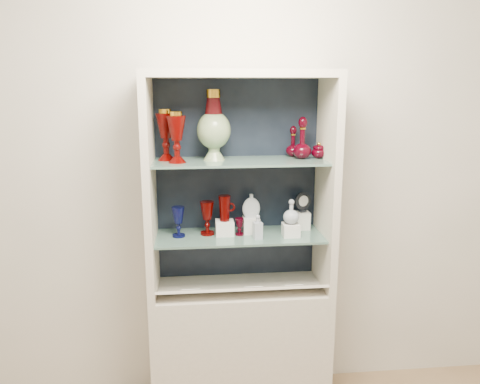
{
  "coord_description": "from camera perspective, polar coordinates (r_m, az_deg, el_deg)",
  "views": [
    {
      "loc": [
        -0.25,
        -0.92,
        1.86
      ],
      "look_at": [
        0.0,
        1.53,
        1.3
      ],
      "focal_mm": 35.0,
      "sensor_mm": 36.0,
      "label": 1
    }
  ],
  "objects": [
    {
      "name": "ruby_decanter_a",
      "position": [
        2.57,
        7.62,
        6.85
      ],
      "size": [
        0.1,
        0.1,
        0.26
      ],
      "primitive_type": null,
      "rotation": [
        0.0,
        0.0,
        -0.03
      ],
      "color": "#3D000C",
      "rests_on": "shelf_upper"
    },
    {
      "name": "cabinet_side_right",
      "position": [
        2.61,
        10.54,
        0.77
      ],
      "size": [
        0.04,
        0.4,
        1.15
      ],
      "primitive_type": "cube",
      "color": "beige",
      "rests_on": "cabinet_base"
    },
    {
      "name": "cabinet_side_left",
      "position": [
        2.52,
        -10.93,
        0.31
      ],
      "size": [
        0.04,
        0.4,
        1.15
      ],
      "primitive_type": "cube",
      "color": "beige",
      "rests_on": "cabinet_base"
    },
    {
      "name": "riser_ruby_pitcher",
      "position": [
        2.61,
        -1.88,
        -4.36
      ],
      "size": [
        0.1,
        0.1,
        0.08
      ],
      "primitive_type": "cube",
      "color": "silver",
      "rests_on": "shelf_lower"
    },
    {
      "name": "pedestal_lamp_right",
      "position": [
        2.44,
        -7.73,
        6.63
      ],
      "size": [
        0.1,
        0.1,
        0.26
      ],
      "primitive_type": null,
      "rotation": [
        0.0,
        0.0,
        -0.03
      ],
      "color": "#470301",
      "rests_on": "shelf_upper"
    },
    {
      "name": "wall_back",
      "position": [
        2.72,
        -0.47,
        3.08
      ],
      "size": [
        3.5,
        0.02,
        2.8
      ],
      "primitive_type": "cube",
      "color": "beige",
      "rests_on": "ground"
    },
    {
      "name": "cabinet_back_panel",
      "position": [
        2.71,
        -0.4,
        1.41
      ],
      "size": [
        0.98,
        0.02,
        1.15
      ],
      "primitive_type": "cube",
      "color": "black",
      "rests_on": "cabinet_base"
    },
    {
      "name": "ruby_goblet_small",
      "position": [
        2.6,
        -0.06,
        -4.26
      ],
      "size": [
        0.06,
        0.06,
        0.1
      ],
      "primitive_type": null,
      "rotation": [
        0.0,
        0.0,
        -0.24
      ],
      "color": "#3D000C",
      "rests_on": "shelf_lower"
    },
    {
      "name": "ruby_decanter_b",
      "position": [
        2.66,
        6.48,
        6.28
      ],
      "size": [
        0.1,
        0.1,
        0.18
      ],
      "primitive_type": null,
      "rotation": [
        0.0,
        0.0,
        -0.28
      ],
      "color": "#3D000C",
      "rests_on": "shelf_upper"
    },
    {
      "name": "cobalt_goblet",
      "position": [
        2.58,
        -7.52,
        -3.64
      ],
      "size": [
        0.07,
        0.07,
        0.17
      ],
      "primitive_type": null,
      "rotation": [
        0.0,
        0.0,
        -0.01
      ],
      "color": "#090B38",
      "rests_on": "shelf_lower"
    },
    {
      "name": "clear_square_bottle",
      "position": [
        2.53,
        2.16,
        -4.25
      ],
      "size": [
        0.05,
        0.05,
        0.13
      ],
      "primitive_type": null,
      "rotation": [
        0.0,
        0.0,
        0.17
      ],
      "color": "#9CA6B4",
      "rests_on": "shelf_lower"
    },
    {
      "name": "cameo_medallion",
      "position": [
        2.7,
        7.66,
        -1.18
      ],
      "size": [
        0.11,
        0.07,
        0.12
      ],
      "primitive_type": null,
      "rotation": [
        0.0,
        0.0,
        0.35
      ],
      "color": "black",
      "rests_on": "riser_cameo_medallion"
    },
    {
      "name": "riser_flat_flask",
      "position": [
        2.64,
        1.37,
        -4.04
      ],
      "size": [
        0.09,
        0.09,
        0.09
      ],
      "primitive_type": "cube",
      "color": "silver",
      "rests_on": "shelf_lower"
    },
    {
      "name": "riser_cameo_medallion",
      "position": [
        2.73,
        7.6,
        -3.45
      ],
      "size": [
        0.08,
        0.08,
        0.1
      ],
      "primitive_type": "cube",
      "color": "silver",
      "rests_on": "shelf_lower"
    },
    {
      "name": "label_card_1",
      "position": [
        2.59,
        1.57,
        -11.48
      ],
      "size": [
        0.1,
        0.06,
        0.03
      ],
      "primitive_type": "cube",
      "rotation": [
        -0.44,
        0.0,
        0.0
      ],
      "color": "white",
      "rests_on": "label_ledge"
    },
    {
      "name": "pedestal_lamp_left",
      "position": [
        2.54,
        -9.03,
        6.9
      ],
      "size": [
        0.13,
        0.13,
        0.27
      ],
      "primitive_type": null,
      "rotation": [
        0.0,
        0.0,
        -0.36
      ],
      "color": "#470301",
      "rests_on": "shelf_upper"
    },
    {
      "name": "shelf_lower",
      "position": [
        2.61,
        -0.04,
        -5.38
      ],
      "size": [
        0.92,
        0.34,
        0.01
      ],
      "primitive_type": "cube",
      "color": "slate",
      "rests_on": "cabinet_side_left"
    },
    {
      "name": "lidded_bowl",
      "position": [
        2.61,
        9.58,
        5.06
      ],
      "size": [
        0.1,
        0.1,
        0.09
      ],
      "primitive_type": null,
      "rotation": [
        0.0,
        0.0,
        0.35
      ],
      "color": "#3D000C",
      "rests_on": "shelf_upper"
    },
    {
      "name": "ruby_goblet_tall",
      "position": [
        2.6,
        -4.02,
        -3.2
      ],
      "size": [
        0.09,
        0.09,
        0.19
      ],
      "primitive_type": null,
      "rotation": [
        0.0,
        0.0,
        -0.13
      ],
      "color": "#470301",
      "rests_on": "shelf_lower"
    },
    {
      "name": "cabinet_top_cap",
      "position": [
        2.46,
        0.0,
        14.2
      ],
      "size": [
        1.0,
        0.4,
        0.04
      ],
      "primitive_type": "cube",
      "color": "beige",
      "rests_on": "cabinet_side_left"
    },
    {
      "name": "riser_clear_round_decanter",
      "position": [
        2.6,
        6.21,
        -4.62
      ],
      "size": [
        0.09,
        0.09,
        0.07
      ],
      "primitive_type": "cube",
      "color": "silver",
      "rests_on": "shelf_lower"
    },
    {
      "name": "cabinet_base",
      "position": [
        2.88,
        0.0,
        -18.26
      ],
      "size": [
        1.0,
        0.4,
        0.75
      ],
      "primitive_type": "cube",
      "color": "beige",
      "rests_on": "ground"
    },
    {
      "name": "ruby_pitcher",
      "position": [
        2.58,
        -1.9,
        -2.0
      ],
      "size": [
        0.12,
        0.08,
        0.14
      ],
      "primitive_type": null,
      "rotation": [
        0.0,
        0.0,
        -0.15
      ],
      "color": "#470301",
      "rests_on": "riser_ruby_pitcher"
    },
    {
      "name": "label_ledge",
      "position": [
        2.59,
        0.25,
        -11.84
      ],
      "size": [
        0.92,
        0.17,
        0.09
      ],
      "primitive_type": "cube",
      "rotation": [
        -0.44,
        0.0,
        0.0
      ],
      "color": "beige",
      "rests_on": "cabinet_base"
    },
    {
      "name": "enamel_urn",
      "position": [
        2.51,
        -3.23,
        8.14
      ],
      "size": [
        0.23,
        0.23,
        0.37
      ],
      "primitive_type": null,
      "rotation": [
        0.0,
        0.0,
        -0.33
      ],
      "color": "#0F4623",
      "rests_on": "shelf_upper"
    },
    {
      "name": "label_card_2",
      "position": [
        2.63,
        6.45,
        -11.21
      ],
      "size": [
        0.1,
        0.06,
        0.03
      ],
      "primitive_type": "cube",
      "rotation": [
        -0.44,
        0.0,
        0.0
      ],
      "color": "white",
      "rests_on": "label_ledge"
    },
    {
      "name": "label_card_0",
      "position": [
        2.57,
        -6.0,
        -11.73
      ],
      "size": [
        0.1,
        0.06,
        0.03
      ],
      "primitive_type": "cube",
      "rotation": [
        -0.44,
        0.0,
        0.0
      ],
      "color": "white",
      "rests_on": "label_ledge"
    },
    {
      "name": "clear_round_decanter",
      "position": [
        2.57,
        6.27,
        -2.47
      ],
      "size": [
        0.1,
        0.1,
        0.13
      ],
      "primitive_type": null,
      "rotation": [
        0.0,
        0.0,
        0.1
      ],
      "color": "#9CA6B4",
      "rests_on": "riser_clear_round_decanter"
    },
    {
      "name": "flat_flask",
      "position": [
        2.61,
        1.38,
        -1.63
      ],
      "size": [
        0.1,
        0.04,
        0.14
      ],
      "primitive_type": null,
      "rotation": [
        0.0,
        0.0,
        0.04
      ],
      "color": "silver",
      "rests_on": "riser_flat_flask"
    },
    {
      "name": "shelf_upper",
      "position": [
        2.51,
        -0.05,
        3.75
      ],
      "size": [
        0.92,
        0.34,
        0.01
      ],
      "primitive_type": "cube",
      "color": "slate",
      "rests_on": "cabinet_side_left"
    }
  ]
}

